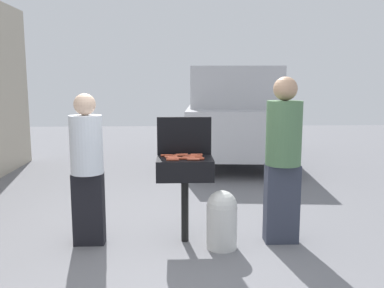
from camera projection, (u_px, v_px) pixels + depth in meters
name	position (u px, v px, depth m)	size (l,w,h in m)	color
ground_plane	(158.00, 250.00, 4.24)	(24.00, 24.00, 0.00)	slate
bbq_grill	(185.00, 171.00, 4.38)	(0.60, 0.44, 0.93)	black
grill_lid_open	(184.00, 136.00, 4.55)	(0.60, 0.05, 0.42)	black
hot_dog_0	(182.00, 155.00, 4.48)	(0.03, 0.03, 0.13)	#B74C33
hot_dog_1	(187.00, 158.00, 4.27)	(0.03, 0.03, 0.13)	#AD4228
hot_dog_2	(171.00, 157.00, 4.36)	(0.03, 0.03, 0.13)	#C6593D
hot_dog_3	(173.00, 158.00, 4.31)	(0.03, 0.03, 0.13)	#B74C33
hot_dog_4	(193.00, 159.00, 4.22)	(0.03, 0.03, 0.13)	#C6593D
hot_dog_5	(196.00, 157.00, 4.35)	(0.03, 0.03, 0.13)	#AD4228
hot_dog_6	(173.00, 159.00, 4.25)	(0.03, 0.03, 0.13)	#AD4228
hot_dog_7	(167.00, 155.00, 4.44)	(0.03, 0.03, 0.13)	#AD4228
hot_dog_8	(198.00, 159.00, 4.26)	(0.03, 0.03, 0.13)	#AD4228
hot_dog_9	(191.00, 156.00, 4.43)	(0.03, 0.03, 0.13)	#B74C33
hot_dog_10	(179.00, 156.00, 4.44)	(0.03, 0.03, 0.13)	#AD4228
hot_dog_11	(173.00, 160.00, 4.21)	(0.03, 0.03, 0.13)	#B74C33
hot_dog_12	(195.00, 156.00, 4.39)	(0.03, 0.03, 0.13)	#AD4228
hot_dog_13	(174.00, 158.00, 4.28)	(0.03, 0.03, 0.13)	#C6593D
hot_dog_14	(189.00, 158.00, 4.31)	(0.03, 0.03, 0.13)	#C6593D
hot_dog_15	(197.00, 155.00, 4.48)	(0.03, 0.03, 0.13)	#B74C33
propane_tank	(222.00, 218.00, 4.27)	(0.32, 0.32, 0.62)	silver
person_left	(87.00, 164.00, 4.30)	(0.34, 0.34, 1.61)	black
person_right	(283.00, 154.00, 4.34)	(0.37, 0.37, 1.78)	#333847
parked_minivan	(233.00, 114.00, 9.05)	(2.32, 4.54, 2.02)	#B7B7BC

